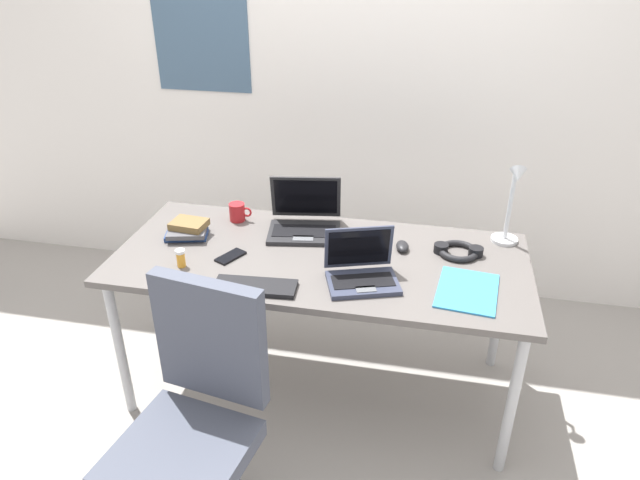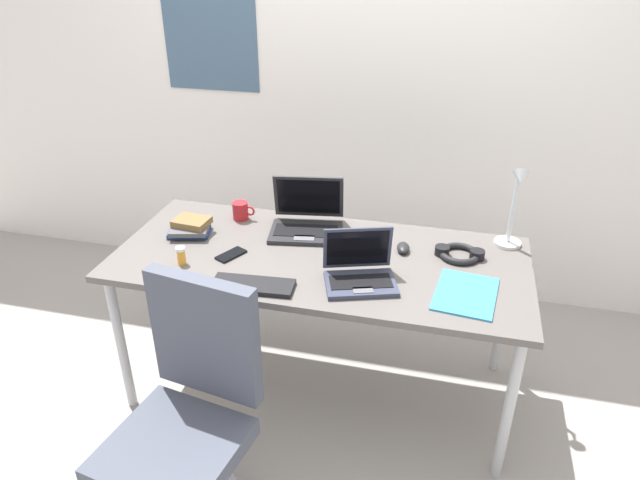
# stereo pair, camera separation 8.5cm
# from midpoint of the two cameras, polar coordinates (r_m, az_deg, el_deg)

# --- Properties ---
(ground_plane) EXTENTS (12.00, 12.00, 0.00)m
(ground_plane) POSITION_cam_midpoint_polar(r_m,az_deg,el_deg) (2.97, -0.84, -14.09)
(ground_plane) COLOR gray
(wall_back) EXTENTS (6.00, 0.13, 2.60)m
(wall_back) POSITION_cam_midpoint_polar(r_m,az_deg,el_deg) (3.35, 3.22, 16.16)
(wall_back) COLOR silver
(wall_back) RESTS_ON ground_plane
(desk) EXTENTS (1.80, 0.80, 0.74)m
(desk) POSITION_cam_midpoint_polar(r_m,az_deg,el_deg) (2.56, -0.95, -2.71)
(desk) COLOR #595451
(desk) RESTS_ON ground_plane
(desk_lamp) EXTENTS (0.12, 0.18, 0.40)m
(desk_lamp) POSITION_cam_midpoint_polar(r_m,az_deg,el_deg) (2.66, 17.49, 3.31)
(desk_lamp) COLOR silver
(desk_lamp) RESTS_ON desk
(laptop_center) EXTENTS (0.38, 0.34, 0.24)m
(laptop_center) POSITION_cam_midpoint_polar(r_m,az_deg,el_deg) (2.72, -2.41, 1.84)
(laptop_center) COLOR #232326
(laptop_center) RESTS_ON desk
(laptop_front_right) EXTENTS (0.34, 0.30, 0.21)m
(laptop_front_right) POSITION_cam_midpoint_polar(r_m,az_deg,el_deg) (2.34, 3.08, -3.14)
(laptop_front_right) COLOR #33384C
(laptop_front_right) RESTS_ON desk
(external_keyboard) EXTENTS (0.34, 0.15, 0.02)m
(external_keyboard) POSITION_cam_midpoint_polar(r_m,az_deg,el_deg) (2.32, -7.47, -4.59)
(external_keyboard) COLOR black
(external_keyboard) RESTS_ON desk
(computer_mouse) EXTENTS (0.07, 0.10, 0.03)m
(computer_mouse) POSITION_cam_midpoint_polar(r_m,az_deg,el_deg) (2.59, 7.21, -0.62)
(computer_mouse) COLOR black
(computer_mouse) RESTS_ON desk
(cell_phone) EXTENTS (0.12, 0.15, 0.01)m
(cell_phone) POSITION_cam_midpoint_polar(r_m,az_deg,el_deg) (2.55, -9.76, -1.62)
(cell_phone) COLOR black
(cell_phone) RESTS_ON desk
(headphones) EXTENTS (0.21, 0.18, 0.04)m
(headphones) POSITION_cam_midpoint_polar(r_m,az_deg,el_deg) (2.60, 12.58, -1.06)
(headphones) COLOR black
(headphones) RESTS_ON desk
(pill_bottle) EXTENTS (0.04, 0.04, 0.08)m
(pill_bottle) POSITION_cam_midpoint_polar(r_m,az_deg,el_deg) (2.51, -14.52, -1.73)
(pill_bottle) COLOR gold
(pill_bottle) RESTS_ON desk
(book_stack) EXTENTS (0.21, 0.19, 0.07)m
(book_stack) POSITION_cam_midpoint_polar(r_m,az_deg,el_deg) (2.75, -13.78, 1.01)
(book_stack) COLOR navy
(book_stack) RESTS_ON desk
(paper_folder_mid_desk) EXTENTS (0.26, 0.33, 0.01)m
(paper_folder_mid_desk) POSITION_cam_midpoint_polar(r_m,az_deg,el_deg) (2.35, 13.33, -4.89)
(paper_folder_mid_desk) COLOR #338CC6
(paper_folder_mid_desk) RESTS_ON desk
(coffee_mug) EXTENTS (0.11, 0.08, 0.09)m
(coffee_mug) POSITION_cam_midpoint_polar(r_m,az_deg,el_deg) (2.86, -8.98, 2.73)
(coffee_mug) COLOR #B21E23
(coffee_mug) RESTS_ON desk
(office_chair) EXTENTS (0.52, 0.57, 0.97)m
(office_chair) POSITION_cam_midpoint_polar(r_m,az_deg,el_deg) (2.23, -13.47, -18.78)
(office_chair) COLOR black
(office_chair) RESTS_ON ground_plane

